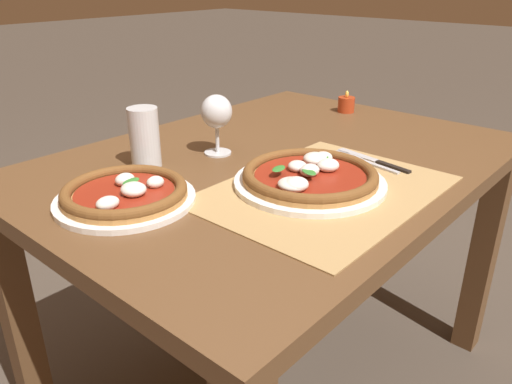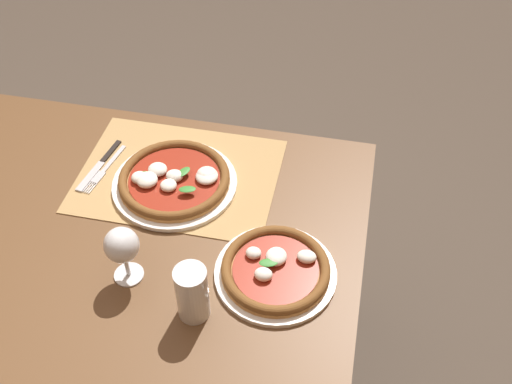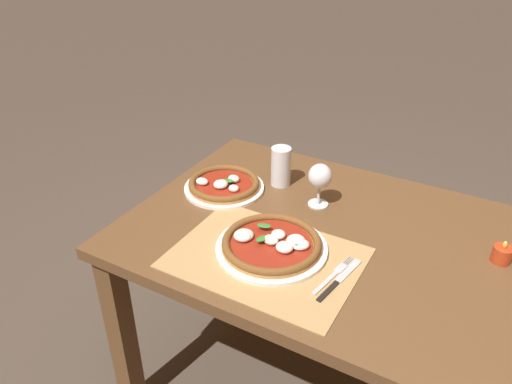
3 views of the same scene
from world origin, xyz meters
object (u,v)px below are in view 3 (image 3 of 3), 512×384
(pizza_near, at_px, (272,244))
(pizza_far, at_px, (224,185))
(wine_glass, at_px, (320,178))
(knife, at_px, (340,280))
(votive_candle, at_px, (502,255))
(fork, at_px, (334,275))
(pint_glass, at_px, (281,167))

(pizza_near, height_order, pizza_far, pizza_near)
(wine_glass, bearing_deg, knife, -58.07)
(pizza_far, relative_size, knife, 1.34)
(votive_candle, bearing_deg, wine_glass, 177.55)
(wine_glass, relative_size, votive_candle, 2.15)
(pizza_far, height_order, fork, pizza_far)
(pizza_near, bearing_deg, wine_glass, 86.69)
(pizza_near, relative_size, pint_glass, 2.31)
(votive_candle, bearing_deg, knife, -140.23)
(wine_glass, bearing_deg, pint_glass, 159.96)
(knife, bearing_deg, pint_glass, 134.02)
(pizza_far, bearing_deg, pint_glass, 40.79)
(votive_candle, bearing_deg, pint_glass, 173.26)
(pint_glass, distance_m, fork, 0.54)
(pizza_near, relative_size, wine_glass, 2.16)
(votive_candle, bearing_deg, pizza_near, -154.94)
(wine_glass, distance_m, pint_glass, 0.19)
(pizza_near, distance_m, wine_glass, 0.32)
(pizza_near, relative_size, pizza_far, 1.16)
(pint_glass, height_order, votive_candle, pint_glass)
(wine_glass, bearing_deg, fork, -59.95)
(pint_glass, bearing_deg, wine_glass, -20.04)
(fork, bearing_deg, pizza_near, 174.68)
(wine_glass, bearing_deg, votive_candle, -2.45)
(pizza_far, height_order, wine_glass, wine_glass)
(pizza_near, height_order, pint_glass, pint_glass)
(pizza_near, height_order, fork, pizza_near)
(pizza_near, bearing_deg, pizza_far, 143.72)
(pizza_near, height_order, wine_glass, wine_glass)
(pizza_near, xyz_separation_m, votive_candle, (0.60, 0.28, 0.00))
(pizza_far, height_order, pint_glass, pint_glass)
(knife, bearing_deg, fork, 152.92)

